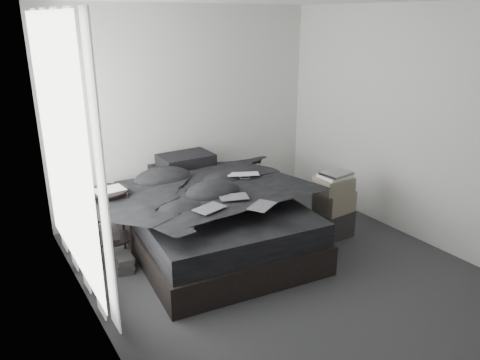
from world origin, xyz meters
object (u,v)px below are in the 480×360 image
side_stand (111,225)px  bed (212,233)px  box_lower (332,223)px  laptop (244,170)px

side_stand → bed: bearing=-16.5°
bed → box_lower: bearing=-15.4°
laptop → side_stand: bearing=-167.9°
laptop → box_lower: 1.23m
side_stand → box_lower: side_stand is taller
bed → laptop: (0.42, 0.02, 0.68)m
side_stand → box_lower: size_ratio=1.80×
laptop → box_lower: (0.90, -0.52, -0.67)m
bed → side_stand: side_stand is taller
side_stand → box_lower: bearing=-18.9°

